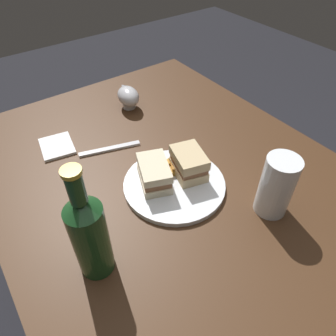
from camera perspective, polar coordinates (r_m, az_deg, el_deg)
name	(u,v)px	position (r m, az deg, el deg)	size (l,w,h in m)	color
ground_plane	(164,294)	(1.51, -0.67, -21.96)	(6.00, 6.00, 0.00)	black
dining_table	(163,245)	(1.17, -0.83, -13.90)	(1.08, 0.89, 0.78)	#422816
plate	(174,184)	(0.81, 1.16, -2.98)	(0.26, 0.26, 0.01)	white
sandwich_half_left	(189,163)	(0.81, 3.79, 0.83)	(0.12, 0.10, 0.07)	#CCB284
sandwich_half_right	(154,173)	(0.79, -2.53, -0.98)	(0.13, 0.11, 0.06)	beige
potato_wedge_front	(175,171)	(0.83, 1.21, -0.46)	(0.05, 0.02, 0.02)	gold
potato_wedge_middle	(188,159)	(0.86, 3.58, 1.57)	(0.04, 0.02, 0.02)	#AD702D
potato_wedge_back	(175,166)	(0.84, 1.19, 0.39)	(0.05, 0.02, 0.02)	#AD702D
potato_wedge_left_edge	(172,162)	(0.85, 0.64, 1.05)	(0.04, 0.02, 0.02)	gold
pint_glass	(275,189)	(0.76, 18.95, -3.66)	(0.08, 0.08, 0.16)	white
gravy_boat	(128,96)	(1.10, -7.26, 12.86)	(0.12, 0.09, 0.07)	#B7B7BC
cider_bottle	(89,234)	(0.61, -14.12, -11.59)	(0.07, 0.07, 0.27)	#19421E
napkin	(57,146)	(0.99, -19.53, 3.76)	(0.11, 0.09, 0.01)	white
fork	(110,149)	(0.94, -10.54, 3.45)	(0.18, 0.02, 0.01)	silver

